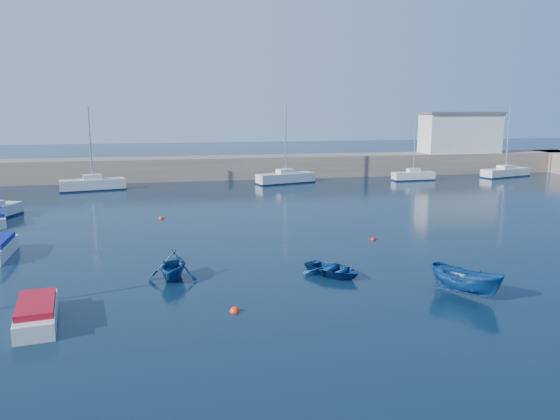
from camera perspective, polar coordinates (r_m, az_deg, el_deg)
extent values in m
plane|color=#0B1D30|center=(23.10, 7.00, -11.73)|extent=(220.00, 220.00, 0.00)
cube|color=#7B6C5E|center=(67.01, -5.05, 4.47)|extent=(96.00, 4.50, 2.60)
cube|color=silver|center=(75.81, 18.30, 7.60)|extent=(10.00, 4.00, 5.00)
cube|color=silver|center=(60.40, -18.97, 2.51)|extent=(6.75, 3.11, 1.17)
cylinder|color=#B7BABC|center=(59.96, -19.23, 6.61)|extent=(0.17, 0.17, 7.49)
cube|color=silver|center=(62.25, 0.59, 3.34)|extent=(6.97, 3.68, 1.16)
cylinder|color=#B7BABC|center=(61.82, 0.59, 7.42)|extent=(0.17, 0.17, 7.72)
cube|color=silver|center=(66.63, 13.76, 3.46)|extent=(5.09, 1.65, 0.99)
cylinder|color=#B7BABC|center=(66.28, 13.89, 6.37)|extent=(0.15, 0.15, 5.79)
cube|color=silver|center=(73.45, 22.48, 3.63)|extent=(6.91, 3.65, 1.03)
cylinder|color=#B7BABC|center=(73.08, 22.73, 7.01)|extent=(0.15, 0.15, 7.66)
cube|color=silver|center=(24.99, -24.06, -9.99)|extent=(2.21, 4.50, 0.70)
cube|color=#AA0C1A|center=(24.82, -24.15, -8.95)|extent=(1.95, 3.43, 0.26)
imported|color=navy|center=(29.02, 5.54, -6.20)|extent=(3.80, 4.00, 0.67)
imported|color=navy|center=(28.69, -11.12, -5.67)|extent=(3.13, 3.42, 1.53)
imported|color=navy|center=(27.33, 18.86, -7.07)|extent=(3.13, 3.73, 1.39)
sphere|color=#E63B0C|center=(24.28, -4.75, -10.53)|extent=(0.44, 0.44, 0.44)
sphere|color=red|center=(36.92, 9.72, -3.09)|extent=(0.38, 0.38, 0.38)
sphere|color=#E63B0C|center=(44.07, -12.29, -0.89)|extent=(0.38, 0.38, 0.38)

